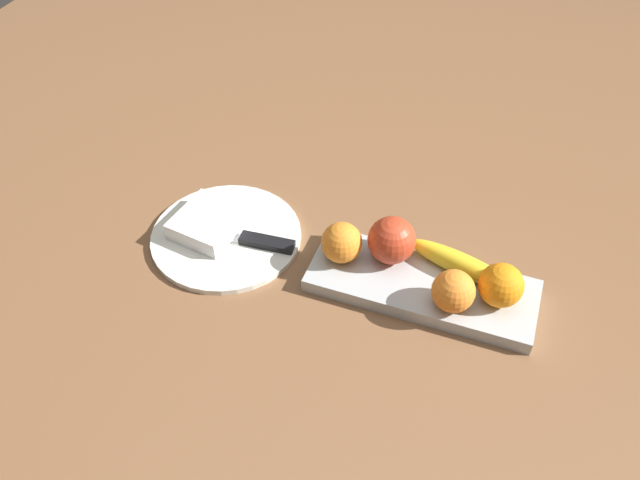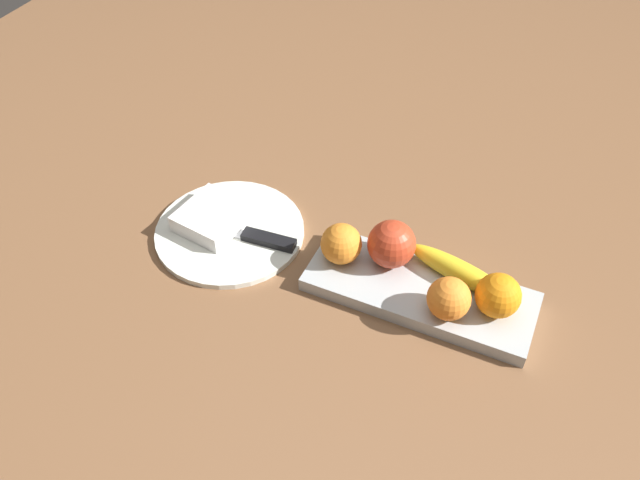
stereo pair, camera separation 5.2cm
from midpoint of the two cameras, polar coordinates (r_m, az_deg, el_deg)
name	(u,v)px [view 2 (the right image)]	position (r m, az deg, el deg)	size (l,w,h in m)	color
ground_plane	(396,280)	(1.02, 8.15, -3.59)	(2.40, 2.40, 0.00)	brown
fruit_tray	(419,292)	(0.99, 10.26, -4.54)	(0.34, 0.13, 0.02)	#B5BCBF
apple	(392,244)	(0.99, 7.84, -0.40)	(0.07, 0.07, 0.07)	#C13B20
banana	(461,272)	(0.99, 13.78, -2.80)	(0.18, 0.03, 0.03)	yellow
orange_near_apple	(449,299)	(0.94, 12.88, -5.10)	(0.06, 0.06, 0.06)	orange
orange_near_banana	(498,296)	(0.96, 16.96, -4.75)	(0.07, 0.07, 0.07)	orange
orange_center	(341,244)	(0.99, 3.40, -0.37)	(0.06, 0.06, 0.06)	orange
dinner_plate	(230,231)	(1.08, -6.58, 0.73)	(0.25, 0.25, 0.01)	white
folded_napkin	(212,217)	(1.08, -8.09, 1.97)	(0.10, 0.10, 0.03)	white
knife	(260,238)	(1.05, -3.90, 0.15)	(0.18, 0.04, 0.01)	silver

